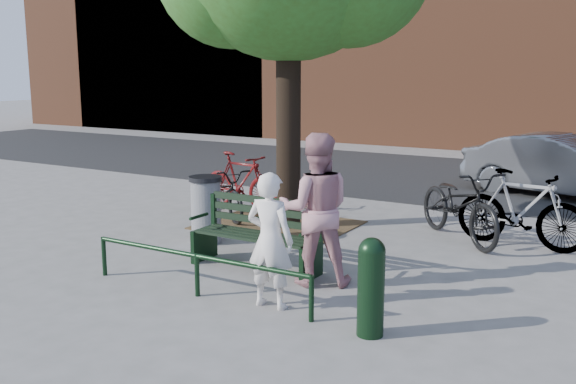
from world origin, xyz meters
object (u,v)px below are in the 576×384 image
Objects in this scene: park_bench at (258,232)px; person_left at (270,240)px; parked_car at (561,166)px; litter_bin at (206,209)px; bicycle_c at (460,205)px; bollard at (371,284)px; person_right at (316,210)px.

person_left reaches higher than park_bench.
parked_car is at bearing -104.93° from person_left.
bicycle_c is at bearing 32.59° from litter_bin.
parked_car is at bearing 86.62° from bollard.
person_left reaches higher than parked_car.
bollard is 0.47× the size of bicycle_c.
bicycle_c reaches higher than park_bench.
person_right reaches higher than parked_car.
person_right reaches higher than litter_bin.
person_right is at bearing -179.29° from parked_car.
bicycle_c is at bearing 94.15° from bollard.
park_bench is 1.72× the size of litter_bin.
park_bench is 0.45× the size of parked_car.
person_left is at bearing -38.12° from litter_bin.
litter_bin is at bearing 154.40° from park_bench.
litter_bin is (-2.33, 0.84, -0.41)m from person_right.
litter_bin is at bearing 151.19° from bollard.
person_left is 0.39× the size of parked_car.
parked_car is (4.05, 6.60, 0.12)m from litter_bin.
parked_car is (0.80, 4.52, 0.08)m from bicycle_c.
bicycle_c is (-0.29, 4.02, 0.03)m from bollard.
litter_bin is (-2.28, 1.79, -0.24)m from person_left.
person_left reaches higher than litter_bin.
bicycle_c is at bearing -176.28° from parked_car.
parked_car is (2.67, 7.26, 0.16)m from park_bench.
litter_bin is 0.48× the size of bicycle_c.
person_left is 1.49× the size of litter_bin.
litter_bin is (-1.38, 0.66, 0.03)m from park_bench.
park_bench is 0.82× the size of bicycle_c.
person_left is 0.81× the size of person_right.
litter_bin is at bearing -41.16° from person_left.
person_right is 0.87× the size of bicycle_c.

